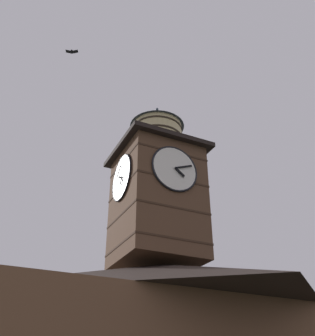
# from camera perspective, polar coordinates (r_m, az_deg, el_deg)

# --- Properties ---
(clock_tower) EXTENTS (4.57, 4.57, 9.35)m
(clock_tower) POSITION_cam_1_polar(r_m,az_deg,el_deg) (20.76, -0.10, -2.78)
(clock_tower) COLOR brown
(clock_tower) RESTS_ON building_main
(pine_tree_behind) EXTENTS (5.08, 5.08, 18.34)m
(pine_tree_behind) POSITION_cam_1_polar(r_m,az_deg,el_deg) (24.90, -3.28, -18.38)
(pine_tree_behind) COLOR #473323
(pine_tree_behind) RESTS_ON ground_plane
(moon) EXTENTS (2.40, 2.40, 2.40)m
(moon) POSITION_cam_1_polar(r_m,az_deg,el_deg) (61.88, -0.85, -15.33)
(moon) COLOR silver
(flying_bird_high) EXTENTS (0.76, 0.51, 0.17)m
(flying_bird_high) POSITION_cam_1_polar(r_m,az_deg,el_deg) (25.56, -12.16, 15.97)
(flying_bird_high) COLOR black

